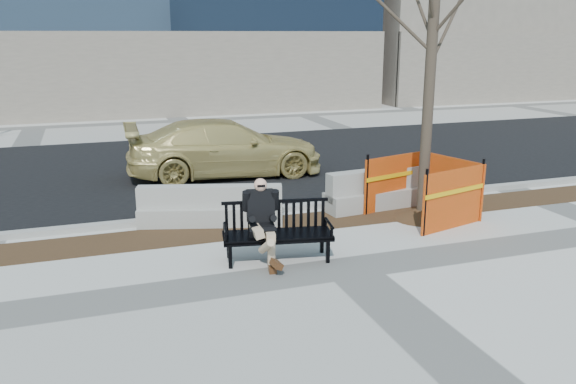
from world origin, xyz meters
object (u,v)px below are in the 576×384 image
object	(u,v)px
sedan	(226,175)
jersey_barrier_right	(389,206)
bench	(278,260)
seated_man	(262,260)
jersey_barrier_left	(211,225)
tree_fence	(421,218)

from	to	relation	value
sedan	jersey_barrier_right	size ratio (longest dim) A/B	1.68
bench	seated_man	size ratio (longest dim) A/B	1.34
sedan	bench	bearing A→B (deg)	177.09
jersey_barrier_left	tree_fence	bearing A→B (deg)	2.90
jersey_barrier_left	bench	bearing A→B (deg)	-57.36
bench	sedan	size ratio (longest dim) A/B	0.36
sedan	jersey_barrier_left	bearing A→B (deg)	165.13
bench	sedan	bearing A→B (deg)	95.01
bench	tree_fence	size ratio (longest dim) A/B	0.29
tree_fence	jersey_barrier_right	distance (m)	1.06
sedan	jersey_barrier_left	size ratio (longest dim) A/B	1.82
sedan	seated_man	bearing A→B (deg)	174.74
sedan	tree_fence	bearing A→B (deg)	-147.09
jersey_barrier_left	jersey_barrier_right	world-z (taller)	jersey_barrier_right
bench	seated_man	distance (m)	0.28
seated_man	bench	bearing A→B (deg)	-10.76
bench	jersey_barrier_left	bearing A→B (deg)	117.08
tree_fence	sedan	bearing A→B (deg)	120.58
bench	tree_fence	world-z (taller)	tree_fence
tree_fence	seated_man	bearing A→B (deg)	-162.75
bench	sedan	world-z (taller)	sedan
tree_fence	sedan	size ratio (longest dim) A/B	1.25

